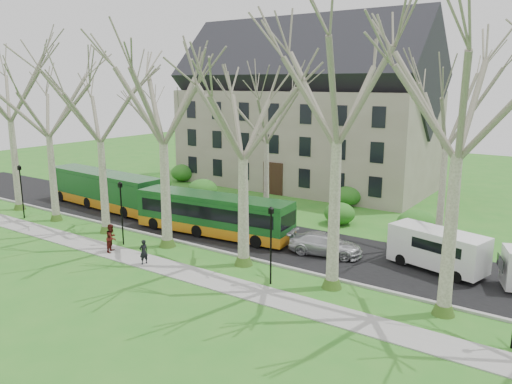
# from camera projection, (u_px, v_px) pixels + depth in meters

# --- Properties ---
(ground) EXTENTS (120.00, 120.00, 0.00)m
(ground) POSITION_uv_depth(u_px,v_px,m) (200.00, 257.00, 31.62)
(ground) COLOR #2D7A22
(ground) RESTS_ON ground
(sidewalk) EXTENTS (70.00, 2.00, 0.06)m
(sidewalk) POSITION_uv_depth(u_px,v_px,m) (172.00, 269.00, 29.60)
(sidewalk) COLOR gray
(sidewalk) RESTS_ON ground
(road) EXTENTS (80.00, 8.00, 0.06)m
(road) POSITION_uv_depth(u_px,v_px,m) (250.00, 236.00, 36.03)
(road) COLOR black
(road) RESTS_ON ground
(curb) EXTENTS (80.00, 0.25, 0.14)m
(curb) POSITION_uv_depth(u_px,v_px,m) (215.00, 250.00, 32.81)
(curb) COLOR #A5A39E
(curb) RESTS_ON ground
(building) EXTENTS (26.50, 12.20, 16.00)m
(building) POSITION_uv_depth(u_px,v_px,m) (304.00, 109.00, 52.51)
(building) COLOR gray
(building) RESTS_ON ground
(tree_row_verge) EXTENTS (49.00, 7.00, 14.00)m
(tree_row_verge) POSITION_uv_depth(u_px,v_px,m) (200.00, 147.00, 30.35)
(tree_row_verge) COLOR gray
(tree_row_verge) RESTS_ON ground
(tree_row_far) EXTENTS (33.00, 7.00, 12.00)m
(tree_row_far) POSITION_uv_depth(u_px,v_px,m) (276.00, 144.00, 39.91)
(tree_row_far) COLOR gray
(tree_row_far) RESTS_ON ground
(lamp_row) EXTENTS (36.22, 0.22, 4.30)m
(lamp_row) POSITION_uv_depth(u_px,v_px,m) (188.00, 222.00, 30.26)
(lamp_row) COLOR black
(lamp_row) RESTS_ON ground
(hedges) EXTENTS (30.60, 8.60, 2.00)m
(hedges) POSITION_uv_depth(u_px,v_px,m) (262.00, 193.00, 45.25)
(hedges) COLOR #1D651E
(hedges) RESTS_ON ground
(bus_lead) EXTENTS (13.02, 3.51, 3.22)m
(bus_lead) POSITION_uv_depth(u_px,v_px,m) (104.00, 189.00, 43.94)
(bus_lead) COLOR #154A1D
(bus_lead) RESTS_ON road
(bus_follow) EXTENTS (12.23, 3.60, 3.01)m
(bus_follow) POSITION_uv_depth(u_px,v_px,m) (213.00, 214.00, 35.95)
(bus_follow) COLOR #154A1D
(bus_follow) RESTS_ON road
(sedan) EXTENTS (5.00, 2.78, 1.37)m
(sedan) POSITION_uv_depth(u_px,v_px,m) (325.00, 244.00, 31.86)
(sedan) COLOR silver
(sedan) RESTS_ON road
(van_a) EXTENTS (5.88, 3.42, 2.42)m
(van_a) POSITION_uv_depth(u_px,v_px,m) (437.00, 250.00, 29.11)
(van_a) COLOR silver
(van_a) RESTS_ON road
(pedestrian_a) EXTENTS (0.48, 0.63, 1.53)m
(pedestrian_a) POSITION_uv_depth(u_px,v_px,m) (144.00, 252.00, 30.19)
(pedestrian_a) COLOR black
(pedestrian_a) RESTS_ON sidewalk
(pedestrian_b) EXTENTS (1.02, 1.11, 1.84)m
(pedestrian_b) POSITION_uv_depth(u_px,v_px,m) (112.00, 238.00, 32.39)
(pedestrian_b) COLOR #4E1512
(pedestrian_b) RESTS_ON sidewalk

